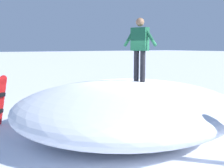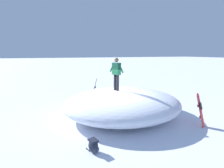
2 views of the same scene
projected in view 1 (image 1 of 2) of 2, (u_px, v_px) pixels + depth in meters
ground at (133, 126)px, 8.57m from camera, size 240.00×240.00×0.00m
snow_mound at (127, 107)px, 7.88m from camera, size 7.18×6.72×1.40m
snowboarder_standing at (140, 45)px, 7.71m from camera, size 0.43×1.00×1.70m
snowboard_secondary_upright at (1, 100)px, 8.43m from camera, size 0.42×0.49×1.53m
backpack_far at (132, 98)px, 11.68m from camera, size 0.40×0.62×0.47m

